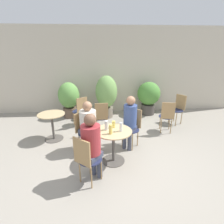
{
  "coord_description": "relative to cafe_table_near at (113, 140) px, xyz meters",
  "views": [
    {
      "loc": [
        -0.38,
        -3.1,
        2.22
      ],
      "look_at": [
        -0.12,
        0.42,
        0.96
      ],
      "focal_mm": 28.0,
      "sensor_mm": 36.0,
      "label": 1
    }
  ],
  "objects": [
    {
      "name": "ground_plane",
      "position": [
        0.12,
        -0.02,
        -0.51
      ],
      "size": [
        20.0,
        20.0,
        0.0
      ],
      "primitive_type": "plane",
      "color": "gray"
    },
    {
      "name": "storefront_wall",
      "position": [
        0.12,
        3.25,
        0.99
      ],
      "size": [
        10.0,
        0.06,
        3.0
      ],
      "color": "beige",
      "rests_on": "ground_plane"
    },
    {
      "name": "cafe_table_near",
      "position": [
        0.0,
        0.0,
        0.0
      ],
      "size": [
        0.74,
        0.74,
        0.71
      ],
      "color": "#514C47",
      "rests_on": "ground_plane"
    },
    {
      "name": "cafe_table_far",
      "position": [
        -1.48,
        1.07,
        -0.03
      ],
      "size": [
        0.67,
        0.67,
        0.71
      ],
      "color": "#514C47",
      "rests_on": "ground_plane"
    },
    {
      "name": "bistro_chair_0",
      "position": [
        0.51,
        0.63,
        0.04
      ],
      "size": [
        0.47,
        0.47,
        0.91
      ],
      "rotation": [
        0.0,
        0.0,
        -0.68
      ],
      "color": "#232847",
      "rests_on": "ground_plane"
    },
    {
      "name": "bistro_chair_1",
      "position": [
        -0.63,
        0.51,
        0.04
      ],
      "size": [
        0.47,
        0.47,
        0.91
      ],
      "rotation": [
        0.0,
        0.0,
        0.89
      ],
      "color": "#232847",
      "rests_on": "ground_plane"
    },
    {
      "name": "bistro_chair_2",
      "position": [
        -0.51,
        -0.63,
        0.04
      ],
      "size": [
        0.47,
        0.47,
        0.91
      ],
      "rotation": [
        0.0,
        0.0,
        -3.82
      ],
      "color": "#232847",
      "rests_on": "ground_plane"
    },
    {
      "name": "bistro_chair_3",
      "position": [
        1.58,
        1.23,
        0.04
      ],
      "size": [
        0.42,
        0.44,
        0.91
      ],
      "rotation": [
        0.0,
        0.0,
        2.93
      ],
      "color": "#232847",
      "rests_on": "ground_plane"
    },
    {
      "name": "bistro_chair_4",
      "position": [
        -0.83,
        1.87,
        0.04
      ],
      "size": [
        0.47,
        0.47,
        0.91
      ],
      "rotation": [
        0.0,
        0.0,
        3.79
      ],
      "color": "#232847",
      "rests_on": "ground_plane"
    },
    {
      "name": "bistro_chair_5",
      "position": [
        -0.22,
        1.3,
        0.04
      ],
      "size": [
        0.41,
        0.41,
        0.91
      ],
      "rotation": [
        0.0,
        0.0,
        3.2
      ],
      "color": "#232847",
      "rests_on": "ground_plane"
    },
    {
      "name": "bistro_chair_6",
      "position": [
        2.19,
        1.88,
        0.04
      ],
      "size": [
        0.47,
        0.46,
        0.91
      ],
      "rotation": [
        0.0,
        0.0,
        5.24
      ],
      "color": "#232847",
      "rests_on": "ground_plane"
    },
    {
      "name": "seated_person_0",
      "position": [
        0.42,
        0.52,
        0.25
      ],
      "size": [
        0.38,
        0.38,
        1.27
      ],
      "rotation": [
        0.0,
        0.0,
        -0.68
      ],
      "color": "#42475B",
      "rests_on": "ground_plane"
    },
    {
      "name": "seated_person_1",
      "position": [
        -0.51,
        0.41,
        0.2
      ],
      "size": [
        0.46,
        0.46,
        1.2
      ],
      "rotation": [
        0.0,
        0.0,
        0.89
      ],
      "color": "#42475B",
      "rests_on": "ground_plane"
    },
    {
      "name": "seated_person_2",
      "position": [
        -0.41,
        -0.52,
        0.25
      ],
      "size": [
        0.41,
        0.42,
        1.27
      ],
      "rotation": [
        0.0,
        0.0,
        2.46
      ],
      "color": "#42475B",
      "rests_on": "ground_plane"
    },
    {
      "name": "beer_glass_0",
      "position": [
        -0.14,
        0.05,
        0.3
      ],
      "size": [
        0.07,
        0.07,
        0.19
      ],
      "color": "silver",
      "rests_on": "cafe_table_near"
    },
    {
      "name": "beer_glass_1",
      "position": [
        -0.06,
        -0.13,
        0.29
      ],
      "size": [
        0.07,
        0.07,
        0.19
      ],
      "color": "#DBC65B",
      "rests_on": "cafe_table_near"
    },
    {
      "name": "beer_glass_2",
      "position": [
        0.14,
        -0.03,
        0.29
      ],
      "size": [
        0.06,
        0.06,
        0.18
      ],
      "color": "silver",
      "rests_on": "cafe_table_near"
    },
    {
      "name": "beer_glass_3",
      "position": [
        0.01,
        0.14,
        0.27
      ],
      "size": [
        0.07,
        0.07,
        0.14
      ],
      "color": "#DBC65B",
      "rests_on": "cafe_table_near"
    },
    {
      "name": "potted_plant_0",
      "position": [
        -1.29,
        2.67,
        0.19
      ],
      "size": [
        0.7,
        0.7,
        1.21
      ],
      "color": "brown",
      "rests_on": "ground_plane"
    },
    {
      "name": "potted_plant_1",
      "position": [
        -0.03,
        2.58,
        0.31
      ],
      "size": [
        0.72,
        0.72,
        1.43
      ],
      "color": "slate",
      "rests_on": "ground_plane"
    },
    {
      "name": "potted_plant_2",
      "position": [
        1.48,
        2.77,
        0.18
      ],
      "size": [
        0.79,
        0.79,
        1.17
      ],
      "color": "#47423D",
      "rests_on": "ground_plane"
    }
  ]
}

